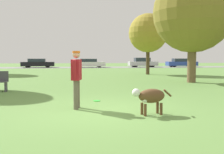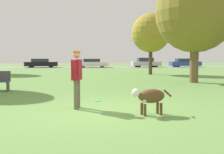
{
  "view_description": "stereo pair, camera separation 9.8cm",
  "coord_description": "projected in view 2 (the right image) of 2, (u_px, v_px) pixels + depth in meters",
  "views": [
    {
      "loc": [
        -0.51,
        -6.77,
        1.4
      ],
      "look_at": [
        0.37,
        -0.1,
        0.9
      ],
      "focal_mm": 42.0,
      "sensor_mm": 36.0,
      "label": 1
    },
    {
      "loc": [
        -0.42,
        -6.78,
        1.4
      ],
      "look_at": [
        0.37,
        -0.1,
        0.9
      ],
      "focal_mm": 42.0,
      "sensor_mm": 36.0,
      "label": 2
    }
  ],
  "objects": [
    {
      "name": "frisbee",
      "position": [
        98.0,
        101.0,
        8.45
      ],
      "size": [
        0.22,
        0.22,
        0.02
      ],
      "color": "#33D838",
      "rests_on": "ground_plane"
    },
    {
      "name": "parked_car_silver",
      "position": [
        146.0,
        63.0,
        38.93
      ],
      "size": [
        4.25,
        1.8,
        1.4
      ],
      "rotation": [
        0.0,
        0.0,
        -0.0
      ],
      "color": "#B7B7BC",
      "rests_on": "ground_plane"
    },
    {
      "name": "parked_car_black",
      "position": [
        41.0,
        63.0,
        37.32
      ],
      "size": [
        4.59,
        1.98,
        1.26
      ],
      "rotation": [
        0.0,
        0.0,
        0.04
      ],
      "color": "black",
      "rests_on": "ground_plane"
    },
    {
      "name": "tree_near_right",
      "position": [
        195.0,
        13.0,
        14.49
      ],
      "size": [
        4.42,
        4.42,
        6.1
      ],
      "color": "brown",
      "rests_on": "ground_plane"
    },
    {
      "name": "parked_car_blue",
      "position": [
        185.0,
        63.0,
        39.54
      ],
      "size": [
        4.58,
        1.83,
        1.28
      ],
      "rotation": [
        0.0,
        0.0,
        -0.02
      ],
      "color": "#284293",
      "rests_on": "ground_plane"
    },
    {
      "name": "person",
      "position": [
        77.0,
        75.0,
        7.14
      ],
      "size": [
        0.3,
        0.72,
        1.58
      ],
      "rotation": [
        0.0,
        0.0,
        1.39
      ],
      "color": "#665B4C",
      "rests_on": "ground_plane"
    },
    {
      "name": "far_road_strip",
      "position": [
        84.0,
        67.0,
        37.79
      ],
      "size": [
        120.0,
        6.0,
        0.01
      ],
      "color": "gray",
      "rests_on": "ground_plane"
    },
    {
      "name": "dog",
      "position": [
        150.0,
        97.0,
        6.36
      ],
      "size": [
        1.06,
        0.46,
        0.66
      ],
      "rotation": [
        0.0,
        0.0,
        3.32
      ],
      "color": "brown",
      "rests_on": "ground_plane"
    },
    {
      "name": "tree_far_right",
      "position": [
        151.0,
        33.0,
        21.68
      ],
      "size": [
        3.22,
        3.22,
        5.06
      ],
      "color": "#4C3826",
      "rests_on": "ground_plane"
    },
    {
      "name": "parked_car_white",
      "position": [
        92.0,
        63.0,
        37.56
      ],
      "size": [
        4.53,
        1.76,
        1.24
      ],
      "rotation": [
        0.0,
        0.0,
        -0.01
      ],
      "color": "white",
      "rests_on": "ground_plane"
    },
    {
      "name": "ground_plane",
      "position": [
        97.0,
        111.0,
        6.87
      ],
      "size": [
        120.0,
        120.0,
        0.0
      ],
      "primitive_type": "plane",
      "color": "#608C42"
    }
  ]
}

